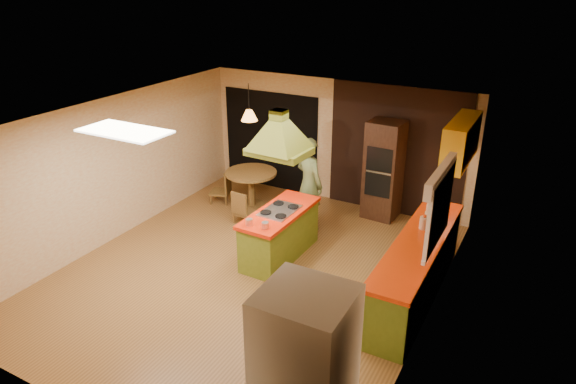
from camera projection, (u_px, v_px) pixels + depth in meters
The scene contains 21 objects.
ground at pixel (251, 272), 8.15m from camera, with size 6.50×6.50×0.00m, color olive.
room_walls at pixel (248, 201), 7.65m from camera, with size 5.50×6.50×6.50m.
ceiling_plane at pixel (246, 119), 7.16m from camera, with size 6.50×6.50×0.00m, color silver.
brick_panel at pixel (396, 152), 9.71m from camera, with size 2.64×0.03×2.50m, color #381E14.
nook_opening at pixel (271, 141), 10.99m from camera, with size 2.20×0.03×2.10m, color black.
right_counter at pixel (416, 269), 7.38m from camera, with size 0.62×3.05×0.92m.
upper_cabinets at pixel (461, 141), 8.03m from camera, with size 0.34×1.40×0.70m, color yellow.
window_right at pixel (441, 194), 6.59m from camera, with size 0.12×1.35×1.06m.
fluor_panel at pixel (125, 131), 6.67m from camera, with size 1.20×0.60×0.03m, color white.
kitchen_island at pixel (280, 233), 8.45m from camera, with size 0.71×1.67×0.85m.
range_hood at pixel (279, 126), 7.72m from camera, with size 0.94×0.70×0.78m.
man at pixel (309, 184), 9.25m from camera, with size 0.63×0.42×1.74m, color #525C31.
refrigerator at pixel (304, 382), 4.68m from camera, with size 0.79×0.75×1.92m, color silver.
wall_oven at pixel (384, 170), 9.66m from camera, with size 0.66×0.63×1.90m.
dining_table at pixel (251, 182), 10.19m from camera, with size 1.02×1.02×0.76m.
chair_left at pixel (220, 186), 10.49m from camera, with size 0.38×0.38×0.70m, color brown, non-canonical shape.
chair_near at pixel (244, 206), 9.64m from camera, with size 0.36×0.36×0.65m, color brown, non-canonical shape.
pendant_lamp at pixel (249, 115), 9.65m from camera, with size 0.31×0.31×0.20m, color #FF9E3F.
canister_large at pixel (432, 210), 7.84m from camera, with size 0.16×0.16×0.24m, color beige.
canister_medium at pixel (424, 223), 7.50m from camera, with size 0.13×0.13×0.18m, color beige.
canister_small at pixel (428, 217), 7.72m from camera, with size 0.12×0.12×0.16m, color #F6EBC6.
Camera 1 is at (3.84, -5.85, 4.41)m, focal length 32.00 mm.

